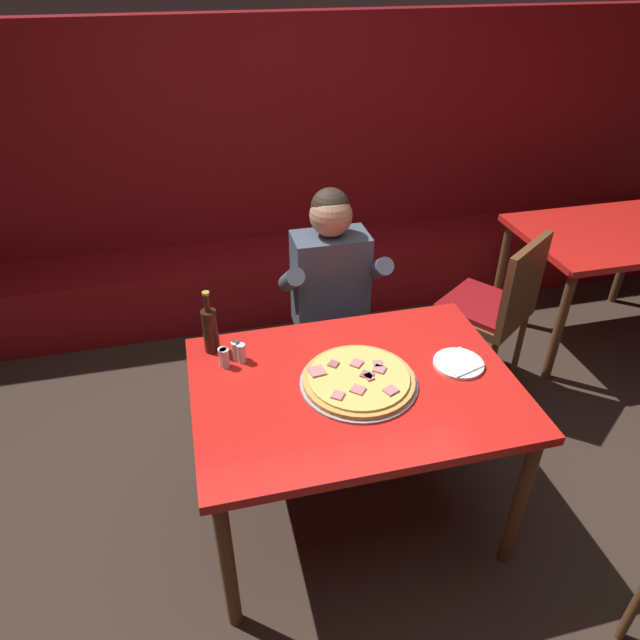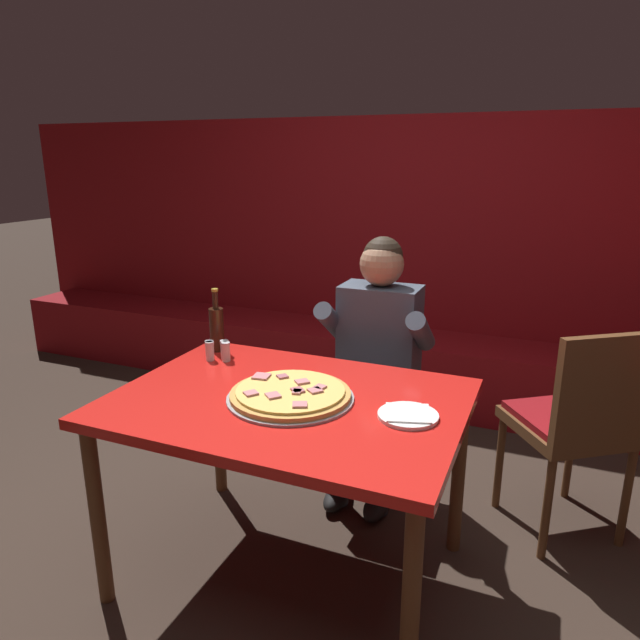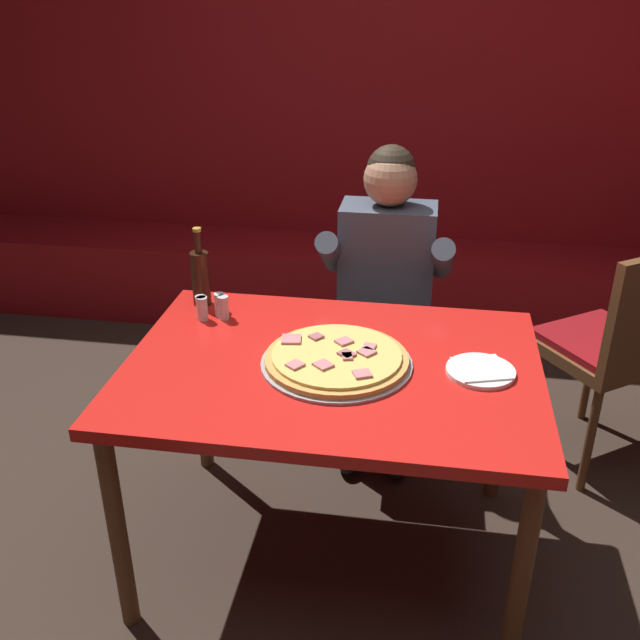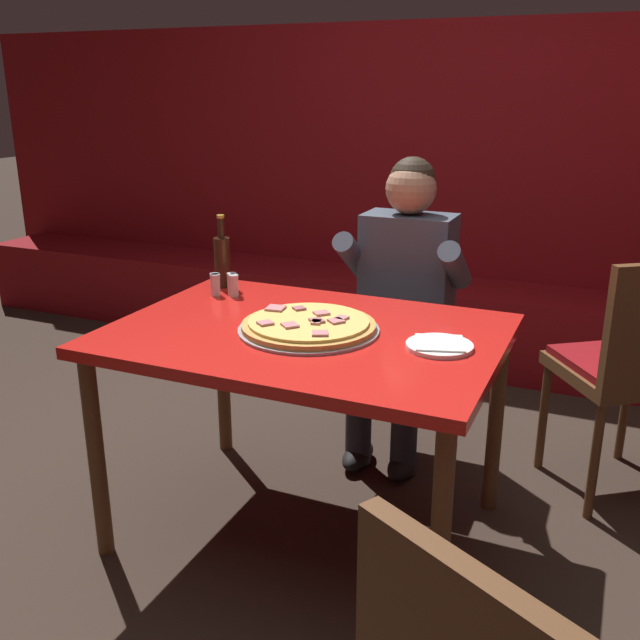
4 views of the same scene
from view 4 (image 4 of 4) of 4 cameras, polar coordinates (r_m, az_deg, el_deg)
The scene contains 13 objects.
ground_plane at distance 2.74m, azimuth -1.05°, elevation -16.27°, with size 24.00×24.00×0.00m, color #33261E.
booth_wall_panel at distance 4.37m, azimuth 11.07°, elevation 10.06°, with size 6.80×0.16×1.90m, color maroon.
booth_bench at distance 4.23m, azimuth 9.49°, elevation -0.17°, with size 6.46×0.48×0.46m, color maroon.
main_dining_table at distance 2.41m, azimuth -1.14°, elevation -2.63°, with size 1.29×0.93×0.77m.
pizza at distance 2.37m, azimuth -0.92°, elevation -0.47°, with size 0.47×0.47×0.05m.
plate_white_paper at distance 2.25m, azimuth 9.54°, elevation -2.01°, with size 0.21×0.21×0.02m.
beer_bottle at distance 2.90m, azimuth -7.82°, elevation 4.78°, with size 0.07×0.07×0.29m.
shaker_parmesan at distance 2.79m, azimuth -8.36°, elevation 2.71°, with size 0.04×0.04×0.09m.
shaker_red_pepper_flakes at distance 2.80m, azimuth -7.05°, elevation 2.81°, with size 0.04×0.04×0.09m.
shaker_black_pepper at distance 2.80m, azimuth -8.39°, elevation 2.77°, with size 0.04×0.04×0.09m.
shaker_oregano at distance 2.77m, azimuth -6.92°, elevation 2.66°, with size 0.04×0.04×0.09m.
diner_seated_blue_shirt at distance 3.01m, azimuth 6.49°, elevation 1.87°, with size 0.53×0.53×1.27m.
dining_chair_far_right at distance 2.90m, azimuth 23.88°, elevation -2.84°, with size 0.61×0.61×0.98m.
Camera 4 is at (0.95, -2.04, 1.55)m, focal length 40.00 mm.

